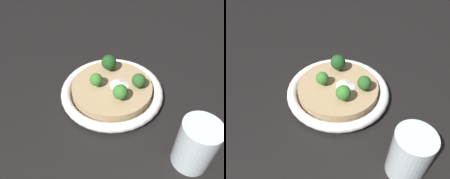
% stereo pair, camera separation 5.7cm
% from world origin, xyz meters
% --- Properties ---
extents(ground_plane, '(6.00, 6.00, 0.00)m').
position_xyz_m(ground_plane, '(0.00, 0.00, 0.00)').
color(ground_plane, black).
extents(risotto_bowl, '(0.26, 0.26, 0.04)m').
position_xyz_m(risotto_bowl, '(0.00, 0.00, 0.02)').
color(risotto_bowl, white).
rests_on(risotto_bowl, ground_plane).
extents(cheese_sprinkle, '(0.05, 0.05, 0.01)m').
position_xyz_m(cheese_sprinkle, '(0.02, -0.01, 0.04)').
color(cheese_sprinkle, white).
rests_on(cheese_sprinkle, risotto_bowl).
extents(broccoli_back_right, '(0.04, 0.04, 0.05)m').
position_xyz_m(broccoli_back_right, '(0.02, 0.05, 0.06)').
color(broccoli_back_right, '#759E4C').
rests_on(broccoli_back_right, risotto_bowl).
extents(broccoli_front_right, '(0.03, 0.03, 0.04)m').
position_xyz_m(broccoli_front_right, '(0.05, -0.04, 0.06)').
color(broccoli_front_right, '#668E47').
rests_on(broccoli_front_right, risotto_bowl).
extents(broccoli_front, '(0.04, 0.04, 0.04)m').
position_xyz_m(broccoli_front, '(-0.01, -0.05, 0.06)').
color(broccoli_front, '#84A856').
rests_on(broccoli_front, risotto_bowl).
extents(broccoli_back_left, '(0.03, 0.03, 0.04)m').
position_xyz_m(broccoli_back_left, '(-0.03, 0.02, 0.06)').
color(broccoli_back_left, '#84A856').
rests_on(broccoli_back_left, risotto_bowl).
extents(drinking_glass, '(0.07, 0.07, 0.11)m').
position_xyz_m(drinking_glass, '(0.03, -0.24, 0.06)').
color(drinking_glass, silver).
rests_on(drinking_glass, ground_plane).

